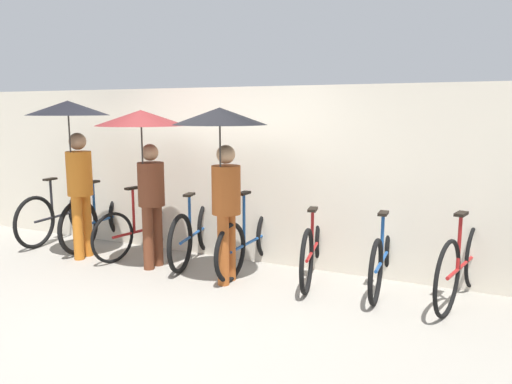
# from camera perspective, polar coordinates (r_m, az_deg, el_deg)

# --- Properties ---
(ground_plane) EXTENTS (30.00, 30.00, 0.00)m
(ground_plane) POSITION_cam_1_polar(r_m,az_deg,el_deg) (5.31, -10.95, -12.08)
(ground_plane) COLOR gray
(back_wall) EXTENTS (14.70, 0.12, 2.21)m
(back_wall) POSITION_cam_1_polar(r_m,az_deg,el_deg) (6.43, -2.41, 2.02)
(back_wall) COLOR beige
(back_wall) RESTS_ON ground
(parked_bicycle_0) EXTENTS (0.44, 1.79, 1.09)m
(parked_bicycle_0) POSITION_cam_1_polar(r_m,az_deg,el_deg) (8.01, -21.29, -2.34)
(parked_bicycle_0) COLOR black
(parked_bicycle_0) RESTS_ON ground
(parked_bicycle_1) EXTENTS (0.44, 1.76, 0.97)m
(parked_bicycle_1) POSITION_cam_1_polar(r_m,az_deg,el_deg) (7.47, -17.04, -2.94)
(parked_bicycle_1) COLOR black
(parked_bicycle_1) RESTS_ON ground
(parked_bicycle_2) EXTENTS (0.51, 1.70, 1.08)m
(parked_bicycle_2) POSITION_cam_1_polar(r_m,az_deg,el_deg) (6.92, -12.48, -3.96)
(parked_bicycle_2) COLOR black
(parked_bicycle_2) RESTS_ON ground
(parked_bicycle_3) EXTENTS (0.51, 1.67, 0.99)m
(parked_bicycle_3) POSITION_cam_1_polar(r_m,az_deg,el_deg) (6.46, -6.98, -4.61)
(parked_bicycle_3) COLOR black
(parked_bicycle_3) RESTS_ON ground
(parked_bicycle_4) EXTENTS (0.44, 1.72, 0.98)m
(parked_bicycle_4) POSITION_cam_1_polar(r_m,az_deg,el_deg) (6.09, -0.56, -5.51)
(parked_bicycle_4) COLOR black
(parked_bicycle_4) RESTS_ON ground
(parked_bicycle_5) EXTENTS (0.50, 1.78, 0.98)m
(parked_bicycle_5) POSITION_cam_1_polar(r_m,az_deg,el_deg) (5.84, 6.70, -6.16)
(parked_bicycle_5) COLOR black
(parked_bicycle_5) RESTS_ON ground
(parked_bicycle_6) EXTENTS (0.44, 1.74, 1.06)m
(parked_bicycle_6) POSITION_cam_1_polar(r_m,az_deg,el_deg) (5.66, 14.43, -7.02)
(parked_bicycle_6) COLOR black
(parked_bicycle_6) RESTS_ON ground
(parked_bicycle_7) EXTENTS (0.53, 1.72, 1.10)m
(parked_bicycle_7) POSITION_cam_1_polar(r_m,az_deg,el_deg) (5.50, 22.56, -7.52)
(parked_bicycle_7) COLOR black
(parked_bicycle_7) RESTS_ON ground
(pedestrian_leading) EXTENTS (1.00, 1.00, 2.04)m
(pedestrian_leading) POSITION_cam_1_polar(r_m,az_deg,el_deg) (6.69, -20.26, 6.04)
(pedestrian_leading) COLOR #C66B1E
(pedestrian_leading) RESTS_ON ground
(pedestrian_center) EXTENTS (1.06, 1.06, 1.92)m
(pedestrian_center) POSITION_cam_1_polar(r_m,az_deg,el_deg) (6.02, -12.65, 5.52)
(pedestrian_center) COLOR brown
(pedestrian_center) RESTS_ON ground
(pedestrian_trailing) EXTENTS (1.01, 1.01, 1.95)m
(pedestrian_trailing) POSITION_cam_1_polar(r_m,az_deg,el_deg) (5.34, -3.91, 5.23)
(pedestrian_trailing) COLOR #9E4C1E
(pedestrian_trailing) RESTS_ON ground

